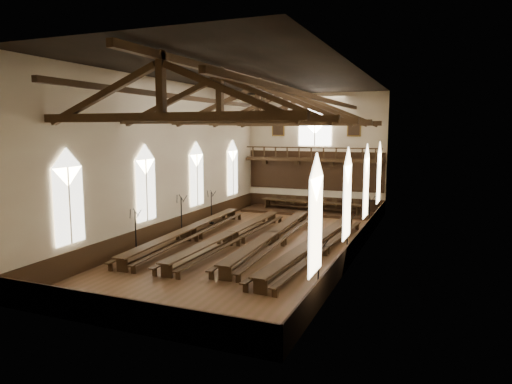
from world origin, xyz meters
TOP-DOWN VIEW (x-y plane):
  - ground at (0.00, 0.00)m, footprint 26.00×26.00m
  - room_walls at (0.00, 0.00)m, footprint 26.00×26.00m
  - wainscot_band at (0.00, 0.00)m, footprint 12.00×26.00m
  - side_windows at (-0.00, -0.00)m, footprint 11.85×19.80m
  - end_window at (0.00, 12.90)m, footprint 2.80×0.12m
  - minstrels_gallery at (0.00, 12.66)m, footprint 11.80×1.24m
  - portraits at (0.00, 12.90)m, footprint 7.75×0.09m
  - roof_trusses at (0.00, -0.00)m, footprint 11.70×25.70m
  - refectory_row_a at (-4.52, -0.55)m, footprint 2.00×14.89m
  - refectory_row_b at (-1.57, -0.51)m, footprint 1.65×14.70m
  - refectory_row_c at (0.84, 0.28)m, footprint 1.94×15.11m
  - refectory_row_d at (3.76, -0.74)m, footprint 2.16×15.17m
  - dais at (0.12, 11.40)m, footprint 11.40×3.08m
  - high_table at (0.12, 11.40)m, footprint 8.68×1.67m
  - high_chairs at (0.12, 12.24)m, footprint 7.66×0.46m
  - candelabrum_left_near at (-5.55, -4.57)m, footprint 0.70×0.79m
  - candelabrum_left_mid at (-5.55, 0.28)m, footprint 0.73×0.84m
  - candelabrum_left_far at (-5.55, 4.48)m, footprint 0.73×0.74m
  - candelabrum_right_near at (5.55, -7.05)m, footprint 0.72×0.72m
  - candelabrum_right_mid at (5.55, -0.78)m, footprint 0.72×0.73m
  - candelabrum_right_far at (5.55, 7.27)m, footprint 0.70×0.67m

SIDE VIEW (x-z plane):
  - ground at x=0.00m, z-range 0.00..0.00m
  - dais at x=0.12m, z-range 0.00..0.21m
  - refectory_row_b at x=-1.57m, z-range 0.18..0.96m
  - refectory_row_a at x=-4.52m, z-range 0.18..0.98m
  - refectory_row_c at x=0.84m, z-range 0.19..1.01m
  - wainscot_band at x=0.00m, z-range 0.00..1.20m
  - refectory_row_d at x=3.76m, z-range 0.19..1.01m
  - candelabrum_right_far at x=5.55m, z-range -0.46..1.87m
  - candelabrum_right_near at x=5.55m, z-range -0.48..1.96m
  - candelabrum_right_mid at x=5.55m, z-range -0.48..1.96m
  - high_chairs at x=0.12m, z-range 0.25..1.25m
  - candelabrum_left_far at x=-5.55m, z-range -0.49..2.00m
  - candelabrum_left_near at x=-5.55m, z-range -0.50..2.06m
  - candelabrum_left_mid at x=-5.55m, z-range -0.53..2.19m
  - high_table at x=0.12m, z-range 0.49..1.30m
  - side_windows at x=0.00m, z-range 1.49..5.99m
  - minstrels_gallery at x=0.00m, z-range 2.06..5.76m
  - room_walls at x=0.00m, z-range -6.54..19.46m
  - portraits at x=0.00m, z-range 6.38..7.82m
  - end_window at x=0.00m, z-range 5.32..9.12m
  - roof_trusses at x=0.00m, z-range 6.82..9.62m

